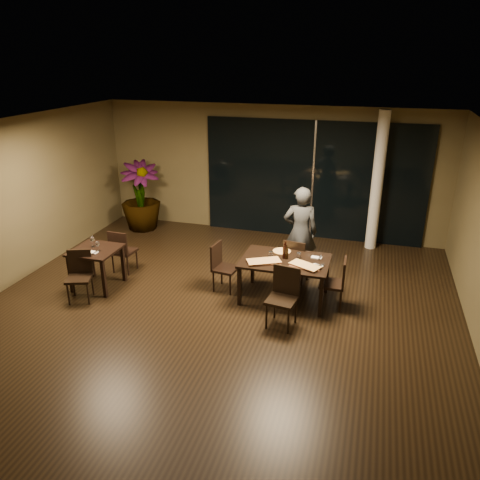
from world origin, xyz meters
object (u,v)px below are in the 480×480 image
Objects in this scene: chair_side_far at (121,249)px; bottle_c at (286,250)px; chair_main_left at (222,264)px; chair_main_right at (337,281)px; main_table at (285,264)px; potted_plant at (141,196)px; chair_main_far at (295,260)px; diner at (300,232)px; bottle_a at (284,251)px; chair_main_near at (284,293)px; bottle_b at (287,252)px; side_table at (96,256)px; chair_side_near at (80,273)px.

chair_side_far is 3.27m from bottle_c.
chair_main_left is 0.99× the size of chair_main_right.
chair_side_far is (-3.26, 0.16, -0.18)m from main_table.
chair_main_far is at bearing -24.95° from potted_plant.
chair_main_left is 0.50× the size of diner.
bottle_a is at bearing 73.35° from diner.
main_table is 1.70× the size of chair_side_far.
chair_main_far is 0.58m from diner.
chair_main_near is 0.54× the size of diner.
diner is 0.98m from bottle_b.
bottle_b reaches higher than chair_main_right.
chair_main_far is (0.08, 0.60, -0.17)m from main_table.
side_table is 0.49m from chair_side_near.
chair_main_left is 1.20m from bottle_a.
chair_main_far reaches higher than chair_main_left.
chair_main_far is at bearing 100.83° from chair_main_near.
bottle_a reaches higher than chair_main_far.
chair_main_near is 1.87m from diner.
potted_plant is 4.71m from bottle_c.
main_table is at bearing 75.42° from diner.
chair_side_near is 0.50× the size of diner.
main_table and side_table have the same top height.
chair_main_right is (4.30, 0.46, -0.13)m from side_table.
diner reaches higher than potted_plant.
chair_side_far is at bearing 61.52° from chair_side_near.
chair_side_far is at bearing 177.26° from main_table.
potted_plant is at bearing 148.06° from main_table.
chair_main_far is at bearing -169.38° from chair_side_far.
chair_main_right is at bearing -27.39° from potted_plant.
chair_main_right is at bearing -2.49° from main_table.
side_table is 4.32m from chair_main_right.
main_table is at bearing -63.32° from bottle_a.
chair_main_left is at bearing -178.15° from bottle_c.
chair_main_left reaches higher than chair_side_far.
side_table is 0.84× the size of chair_main_near.
chair_main_left is (-1.31, 0.85, -0.04)m from chair_main_near.
bottle_c is at bearing 131.46° from bottle_b.
main_table is 3.44m from side_table.
side_table is 0.68m from chair_side_far.
chair_main_near is 0.57× the size of potted_plant.
bottle_a is at bearing 169.59° from bottle_b.
chair_main_right is 5.58m from potted_plant.
chair_main_near reaches higher than side_table.
chair_main_right is (2.07, -0.09, 0.00)m from chair_main_left.
bottle_b reaches higher than chair_side_far.
chair_main_near is at bearing -4.83° from side_table.
bottle_a is (-0.11, -0.54, 0.39)m from chair_main_far.
potted_plant is at bearing -16.45° from chair_main_far.
chair_side_near is 0.53× the size of potted_plant.
main_table is 1.88× the size of side_table.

